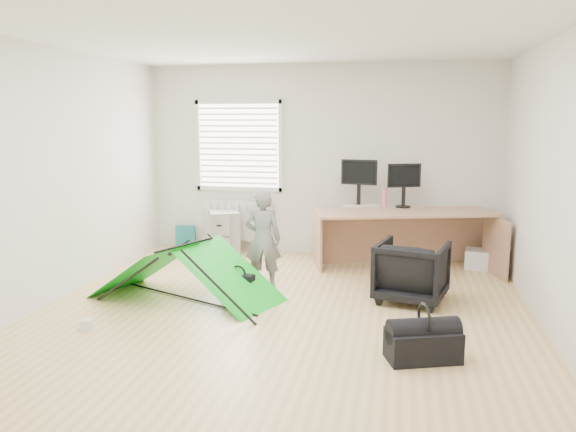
% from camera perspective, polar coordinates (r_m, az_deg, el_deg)
% --- Properties ---
extents(ground, '(5.50, 5.50, 0.00)m').
position_cam_1_polar(ground, '(5.68, -0.81, -10.17)').
color(ground, tan).
rests_on(ground, ground).
extents(back_wall, '(5.00, 0.02, 2.70)m').
position_cam_1_polar(back_wall, '(8.07, 3.31, 5.64)').
color(back_wall, silver).
rests_on(back_wall, ground).
extents(window, '(1.20, 0.06, 1.20)m').
position_cam_1_polar(window, '(8.27, -5.03, 7.12)').
color(window, silver).
rests_on(window, back_wall).
extents(radiator, '(1.00, 0.12, 0.60)m').
position_cam_1_polar(radiator, '(8.36, -5.00, -0.45)').
color(radiator, silver).
rests_on(radiator, back_wall).
extents(desk, '(2.39, 1.33, 0.78)m').
position_cam_1_polar(desk, '(7.38, 11.68, -2.50)').
color(desk, '#A8795E').
rests_on(desk, ground).
extents(filing_cabinet, '(0.59, 0.66, 0.63)m').
position_cam_1_polar(filing_cabinet, '(8.21, -6.54, -1.64)').
color(filing_cabinet, '#9FA1A4').
rests_on(filing_cabinet, ground).
extents(monitor_left, '(0.49, 0.17, 0.46)m').
position_cam_1_polar(monitor_left, '(7.60, 7.21, 2.72)').
color(monitor_left, black).
rests_on(monitor_left, desk).
extents(monitor_right, '(0.45, 0.26, 0.43)m').
position_cam_1_polar(monitor_right, '(7.59, 11.67, 2.46)').
color(monitor_right, black).
rests_on(monitor_right, desk).
extents(keyboard, '(0.49, 0.31, 0.02)m').
position_cam_1_polar(keyboard, '(7.61, 7.42, 1.05)').
color(keyboard, beige).
rests_on(keyboard, desk).
extents(thermos, '(0.09, 0.09, 0.25)m').
position_cam_1_polar(thermos, '(7.60, 9.78, 1.84)').
color(thermos, '#C8707F').
rests_on(thermos, desk).
extents(office_chair, '(0.86, 0.87, 0.66)m').
position_cam_1_polar(office_chair, '(6.19, 12.46, -5.53)').
color(office_chair, black).
rests_on(office_chair, ground).
extents(person, '(0.46, 0.34, 1.16)m').
position_cam_1_polar(person, '(6.46, -2.58, -2.37)').
color(person, slate).
rests_on(person, ground).
extents(kite, '(2.14, 1.56, 0.61)m').
position_cam_1_polar(kite, '(6.20, -10.32, -5.65)').
color(kite, '#12BF22').
rests_on(kite, ground).
extents(storage_crate, '(0.49, 0.38, 0.25)m').
position_cam_1_polar(storage_crate, '(7.81, 19.19, -4.18)').
color(storage_crate, silver).
rests_on(storage_crate, ground).
extents(tote_bag, '(0.31, 0.20, 0.34)m').
position_cam_1_polar(tote_bag, '(8.65, -10.35, -2.10)').
color(tote_bag, '#1C747A').
rests_on(tote_bag, ground).
extents(laptop_bag, '(0.38, 0.20, 0.27)m').
position_cam_1_polar(laptop_bag, '(6.23, -5.04, -7.05)').
color(laptop_bag, black).
rests_on(laptop_bag, ground).
extents(white_box, '(0.12, 0.12, 0.10)m').
position_cam_1_polar(white_box, '(5.66, -19.76, -10.33)').
color(white_box, silver).
rests_on(white_box, ground).
extents(duffel_bag, '(0.65, 0.47, 0.25)m').
position_cam_1_polar(duffel_bag, '(4.82, 13.54, -12.66)').
color(duffel_bag, black).
rests_on(duffel_bag, ground).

